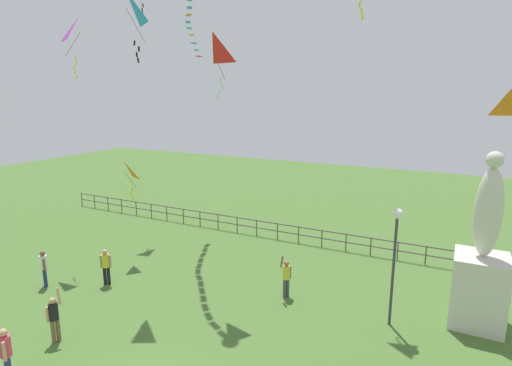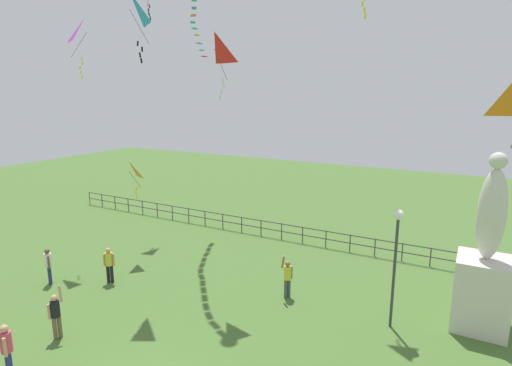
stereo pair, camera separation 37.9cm
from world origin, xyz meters
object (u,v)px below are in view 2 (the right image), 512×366
Objects in this scene: kite_6 at (215,51)px; kite_7 at (86,34)px; person_1 at (7,348)px; person_3 at (109,263)px; statue_monument at (484,276)px; person_0 at (287,276)px; person_5 at (48,264)px; kite_3 at (130,11)px; lamppost at (396,243)px; kite_0 at (129,172)px; person_4 at (56,313)px.

kite_7 is at bearing 172.73° from kite_6.
person_1 reaches higher than person_3.
kite_7 reaches higher than statue_monument.
kite_7 is (-11.13, 0.46, 10.04)m from person_0.
statue_monument is at bearing 10.38° from person_0.
kite_3 reaches higher than person_5.
person_0 is at bearing 177.41° from lamppost.
person_5 is at bearing -70.76° from kite_7.
lamppost is at bearing -152.29° from statue_monument.
kite_3 is at bearing 99.18° from person_1.
kite_0 is (-12.65, 0.32, 1.24)m from lamppost.
statue_monument reaches higher than person_1.
statue_monument reaches higher than person_4.
lamppost is 9.62m from kite_6.
statue_monument is 14.71m from person_4.
kite_6 is (2.21, 7.74, 8.74)m from person_1.
statue_monument is 2.22× the size of kite_7.
lamppost is 12.50m from person_1.
person_4 is at bearing -51.30° from kite_7.
person_3 is 10.06m from kite_6.
kite_6 is at bearing -7.27° from kite_7.
kite_6 is at bearing -7.29° from kite_0.
person_5 is (-16.51, -5.07, -1.04)m from statue_monument.
lamppost is 2.53× the size of person_1.
kite_7 is at bearing 124.42° from person_1.
person_0 is at bearing 13.87° from kite_3.
person_1 is at bearing -121.49° from person_0.
person_4 is at bearing -115.80° from kite_6.
kite_3 is 5.32m from kite_7.
kite_7 reaches higher than kite_0.
person_4 reaches higher than person_3.
kite_7 is at bearing 128.70° from person_4.
person_0 is 0.70× the size of kite_3.
kite_7 is at bearing 158.00° from kite_3.
statue_monument reaches higher than person_3.
statue_monument is at bearing 38.68° from person_1.
kite_6 is at bearing -169.27° from statue_monument.
person_1 is at bearing -68.61° from person_3.
kite_6 is (-2.90, -0.59, 8.80)m from person_0.
statue_monument is 3.37× the size of person_4.
person_3 is 0.66× the size of kite_6.
statue_monument is 12.62m from kite_6.
lamppost is at bearing 11.32° from person_3.
person_0 reaches higher than person_5.
person_5 is 5.37m from kite_0.
person_1 is (-11.98, -9.59, -0.98)m from statue_monument.
kite_6 is at bearing 25.56° from person_5.
kite_0 reaches higher than person_0.
statue_monument is 3.30× the size of kite_0.
kite_3 reaches higher than person_4.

